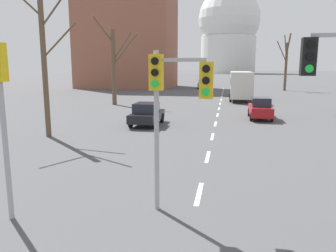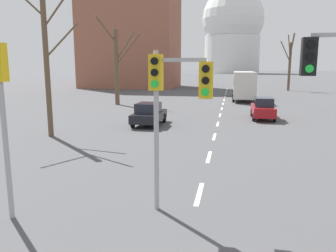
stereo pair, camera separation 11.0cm
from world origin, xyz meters
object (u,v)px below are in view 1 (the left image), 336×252
Objects in this scene: traffic_signal_centre_tall at (174,92)px; sedan_near_right at (147,114)px; sedan_mid_centre at (203,84)px; city_bus at (241,83)px; traffic_signal_near_left at (1,96)px; sedan_near_left at (260,108)px.

sedan_near_right is (-4.15, 13.49, -2.58)m from traffic_signal_centre_tall.
traffic_signal_centre_tall is at bearing -86.52° from sedan_mid_centre.
sedan_mid_centre is at bearing 88.78° from sedan_near_right.
city_bus reaches higher than sedan_mid_centre.
traffic_signal_near_left is 35.86m from city_bus.
sedan_near_left is (4.00, 17.92, -2.54)m from traffic_signal_centre_tall.
city_bus reaches higher than sedan_near_left.
traffic_signal_near_left is at bearing -101.59° from city_bus.
city_bus is (6.25, -20.34, 1.22)m from sedan_mid_centre.
traffic_signal_near_left is 55.50m from sedan_mid_centre.
city_bus is at bearing 84.98° from traffic_signal_centre_tall.
sedan_mid_centre is (-3.29, 54.12, -2.56)m from traffic_signal_centre_tall.
sedan_mid_centre is 0.37× the size of city_bus.
sedan_near_left is (8.23, 19.24, -2.47)m from traffic_signal_near_left.
traffic_signal_centre_tall is 54.28m from sedan_mid_centre.
sedan_near_right is 0.37× the size of city_bus.
sedan_near_left reaches higher than sedan_mid_centre.
city_bus is (7.20, 35.10, -1.27)m from traffic_signal_near_left.
sedan_near_left is 1.05× the size of sedan_mid_centre.
traffic_signal_centre_tall is at bearing 17.28° from traffic_signal_near_left.
traffic_signal_centre_tall reaches higher than city_bus.
sedan_near_left is at bearing 77.42° from traffic_signal_centre_tall.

